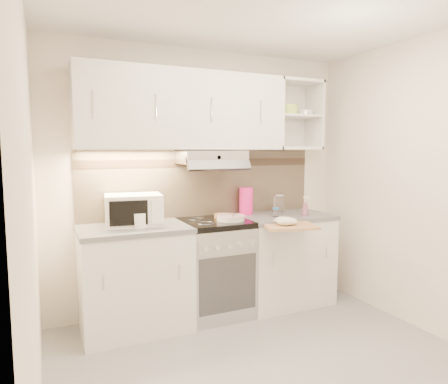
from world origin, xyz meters
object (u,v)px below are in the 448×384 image
object	(u,v)px
watering_can	(140,220)
spray_bottle	(305,207)
plate_stack	(231,218)
pink_pitcher	(246,201)
microwave	(134,210)
glass_jar	(279,204)
cutting_board	(288,225)
electric_range	(215,267)

from	to	relation	value
watering_can	spray_bottle	bearing A→B (deg)	-11.17
plate_stack	pink_pitcher	bearing A→B (deg)	41.24
microwave	plate_stack	distance (m)	0.88
microwave	glass_jar	distance (m)	1.46
watering_can	plate_stack	size ratio (longest dim) A/B	0.88
cutting_board	spray_bottle	bearing A→B (deg)	49.26
microwave	electric_range	bearing A→B (deg)	2.04
plate_stack	electric_range	bearing A→B (deg)	148.19
microwave	watering_can	size ratio (longest dim) A/B	2.25
plate_stack	cutting_board	world-z (taller)	plate_stack
electric_range	pink_pitcher	distance (m)	0.74
electric_range	plate_stack	distance (m)	0.50
spray_bottle	microwave	bearing A→B (deg)	165.55
spray_bottle	cutting_board	world-z (taller)	spray_bottle
electric_range	cutting_board	xyz separation A→B (m)	(0.56, -0.38, 0.42)
spray_bottle	cutting_board	bearing A→B (deg)	-153.19
microwave	cutting_board	distance (m)	1.37
electric_range	microwave	bearing A→B (deg)	174.90
microwave	watering_can	world-z (taller)	microwave
pink_pitcher	glass_jar	bearing A→B (deg)	-45.16
watering_can	pink_pitcher	size ratio (longest dim) A/B	0.83
pink_pitcher	glass_jar	xyz separation A→B (m)	(0.31, -0.12, -0.03)
glass_jar	spray_bottle	world-z (taller)	same
plate_stack	pink_pitcher	world-z (taller)	pink_pitcher
cutting_board	glass_jar	bearing A→B (deg)	82.89
plate_stack	pink_pitcher	xyz separation A→B (m)	(0.30, 0.26, 0.11)
electric_range	watering_can	xyz separation A→B (m)	(-0.71, -0.08, 0.52)
watering_can	spray_bottle	distance (m)	1.63
spray_bottle	cutting_board	size ratio (longest dim) A/B	0.45
glass_jar	microwave	bearing A→B (deg)	179.78
microwave	pink_pitcher	distance (m)	1.16
plate_stack	microwave	bearing A→B (deg)	170.55
watering_can	cutting_board	world-z (taller)	watering_can
watering_can	cutting_board	xyz separation A→B (m)	(1.27, -0.30, -0.10)
microwave	pink_pitcher	world-z (taller)	pink_pitcher
watering_can	cutting_board	distance (m)	1.30
pink_pitcher	watering_can	bearing A→B (deg)	169.49
cutting_board	watering_can	bearing A→B (deg)	-178.92
plate_stack	cutting_board	bearing A→B (deg)	-34.59
watering_can	plate_stack	distance (m)	0.83
microwave	spray_bottle	bearing A→B (deg)	0.85
pink_pitcher	spray_bottle	bearing A→B (deg)	-54.14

